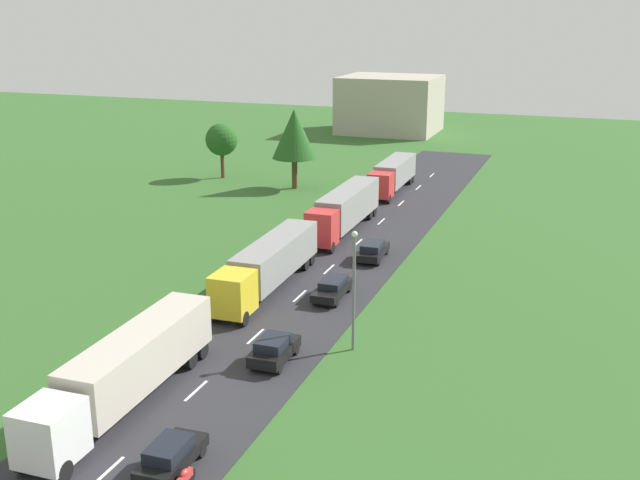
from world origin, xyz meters
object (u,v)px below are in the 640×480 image
at_px(truck_third, 345,208).
at_px(car_third, 274,349).
at_px(truck_lead, 127,368).
at_px(car_fifth, 373,250).
at_px(lamppost_second, 354,284).
at_px(tree_pine, 222,140).
at_px(distant_building, 390,104).
at_px(truck_second, 268,263).
at_px(car_second, 171,455).
at_px(car_fourth, 333,288).
at_px(motorcycle_courier, 183,480).
at_px(truck_fourth, 393,174).
at_px(tree_oak, 294,134).

bearing_deg(truck_third, car_third, -79.97).
xyz_separation_m(truck_lead, car_fifth, (5.06, 27.40, -1.28)).
bearing_deg(car_third, lamppost_second, 41.42).
bearing_deg(car_third, tree_pine, 120.57).
xyz_separation_m(truck_third, car_third, (4.84, -27.38, -1.36)).
bearing_deg(distant_building, truck_second, -81.30).
distance_m(car_second, car_fourth, 22.48).
distance_m(motorcycle_courier, tree_pine, 63.79).
bearing_deg(lamppost_second, motorcycle_courier, -98.67).
bearing_deg(car_fifth, truck_second, -118.81).
distance_m(car_third, motorcycle_courier, 12.74).
distance_m(truck_second, car_fifth, 10.77).
relative_size(truck_fourth, tree_pine, 1.86).
height_order(tree_oak, tree_pine, tree_oak).
height_order(truck_third, distant_building, distant_building).
distance_m(truck_fourth, car_fourth, 34.00).
relative_size(truck_second, car_second, 3.67).
relative_size(truck_second, car_third, 3.72).
distance_m(truck_fourth, car_third, 44.87).
xyz_separation_m(car_fifth, distant_building, (-16.80, 66.74, 3.80)).
bearing_deg(truck_fourth, motorcycle_courier, -83.80).
distance_m(car_fourth, motorcycle_courier, 23.65).
relative_size(truck_third, car_fifth, 3.13).
bearing_deg(truck_second, car_third, -64.56).
distance_m(motorcycle_courier, tree_oak, 57.95).
bearing_deg(truck_fourth, truck_second, -90.49).
bearing_deg(car_second, tree_pine, 115.19).
height_order(car_fifth, tree_oak, tree_oak).
distance_m(truck_third, tree_oak, 19.07).
relative_size(truck_second, car_fourth, 3.19).
bearing_deg(car_fourth, truck_third, 105.60).
relative_size(lamppost_second, distant_building, 0.48).
xyz_separation_m(car_fourth, lamppost_second, (4.00, -7.62, 3.41)).
bearing_deg(tree_pine, truck_third, -38.74).
xyz_separation_m(truck_third, car_fourth, (4.59, -16.45, -1.44)).
relative_size(truck_lead, tree_pine, 2.19).
bearing_deg(tree_oak, truck_lead, -77.65).
bearing_deg(truck_third, car_fifth, -55.90).
xyz_separation_m(truck_fourth, tree_pine, (-21.47, 0.07, 2.63)).
bearing_deg(truck_third, car_second, -82.82).
bearing_deg(truck_fourth, lamppost_second, -78.16).
relative_size(motorcycle_courier, tree_oak, 0.21).
bearing_deg(truck_third, truck_lead, -90.43).
relative_size(car_fourth, lamppost_second, 0.62).
bearing_deg(truck_lead, motorcycle_courier, -40.87).
relative_size(motorcycle_courier, lamppost_second, 0.26).
xyz_separation_m(car_fifth, tree_oak, (-15.89, 22.08, 5.44)).
height_order(car_fourth, tree_pine, tree_pine).
bearing_deg(tree_oak, car_second, -73.47).
relative_size(truck_second, truck_fourth, 1.19).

